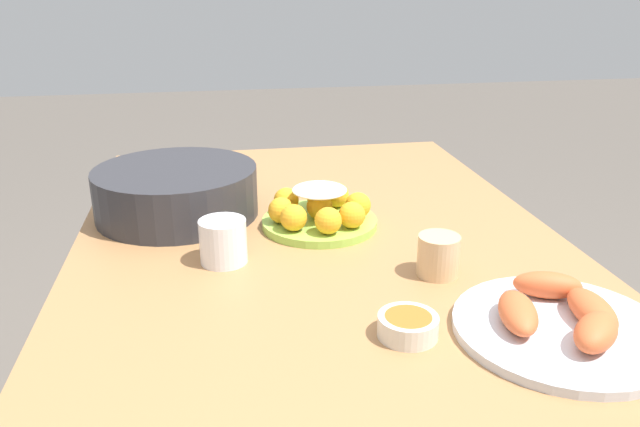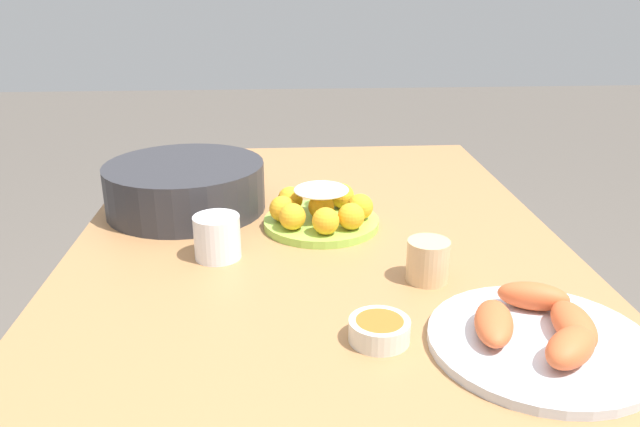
% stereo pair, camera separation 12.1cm
% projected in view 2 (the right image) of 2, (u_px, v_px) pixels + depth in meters
% --- Properties ---
extents(dining_table, '(1.36, 0.93, 0.74)m').
position_uv_depth(dining_table, '(319.00, 283.00, 1.23)').
color(dining_table, '#A87547').
rests_on(dining_table, ground_plane).
extents(cake_plate, '(0.23, 0.23, 0.09)m').
position_uv_depth(cake_plate, '(321.00, 211.00, 1.25)').
color(cake_plate, '#99CC4C').
rests_on(cake_plate, dining_table).
extents(serving_bowl, '(0.34, 0.34, 0.10)m').
position_uv_depth(serving_bowl, '(185.00, 185.00, 1.33)').
color(serving_bowl, '#2D2D33').
rests_on(serving_bowl, dining_table).
extents(sauce_bowl, '(0.09, 0.09, 0.03)m').
position_uv_depth(sauce_bowl, '(379.00, 330.00, 0.86)').
color(sauce_bowl, silver).
rests_on(sauce_bowl, dining_table).
extents(seafood_platter, '(0.30, 0.30, 0.06)m').
position_uv_depth(seafood_platter, '(541.00, 335.00, 0.85)').
color(seafood_platter, silver).
rests_on(seafood_platter, dining_table).
extents(cup_near, '(0.07, 0.07, 0.07)m').
position_uv_depth(cup_near, '(428.00, 261.00, 1.02)').
color(cup_near, '#DBB27F').
rests_on(cup_near, dining_table).
extents(cup_far, '(0.08, 0.08, 0.08)m').
position_uv_depth(cup_far, '(217.00, 237.00, 1.11)').
color(cup_far, white).
rests_on(cup_far, dining_table).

